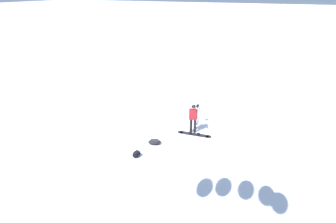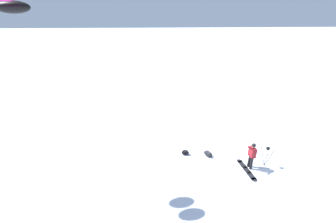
{
  "view_description": "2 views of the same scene",
  "coord_description": "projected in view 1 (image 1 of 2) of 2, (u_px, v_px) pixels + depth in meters",
  "views": [
    {
      "loc": [
        5.01,
        -12.13,
        7.23
      ],
      "look_at": [
        0.34,
        -2.17,
        2.38
      ],
      "focal_mm": 29.91,
      "sensor_mm": 36.0,
      "label": 1
    },
    {
      "loc": [
        9.35,
        -4.63,
        7.86
      ],
      "look_at": [
        0.71,
        -3.9,
        3.82
      ],
      "focal_mm": 22.06,
      "sensor_mm": 36.0,
      "label": 2
    }
  ],
  "objects": [
    {
      "name": "snowboard",
      "position": [
        194.0,
        134.0,
        15.09
      ],
      "size": [
        1.86,
        0.46,
        0.1
      ],
      "color": "black",
      "rests_on": "ground_plane"
    },
    {
      "name": "ground_plane",
      "position": [
        180.0,
        136.0,
        14.91
      ],
      "size": [
        300.0,
        300.0,
        0.0
      ],
      "primitive_type": "plane",
      "color": "white"
    },
    {
      "name": "gear_bag_small",
      "position": [
        136.0,
        154.0,
        13.04
      ],
      "size": [
        0.38,
        0.51,
        0.29
      ],
      "color": "black",
      "rests_on": "ground_plane"
    },
    {
      "name": "snowboarder",
      "position": [
        193.0,
        116.0,
        14.97
      ],
      "size": [
        0.53,
        0.62,
        1.64
      ],
      "color": "black",
      "rests_on": "ground_plane"
    },
    {
      "name": "gear_bag_large",
      "position": [
        155.0,
        142.0,
        14.11
      ],
      "size": [
        0.74,
        0.62,
        0.25
      ],
      "color": "black",
      "rests_on": "ground_plane"
    },
    {
      "name": "camera_tripod",
      "position": [
        198.0,
        111.0,
        15.8
      ],
      "size": [
        0.69,
        0.6,
        1.26
      ],
      "color": "#262628",
      "rests_on": "ground_plane"
    }
  ]
}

